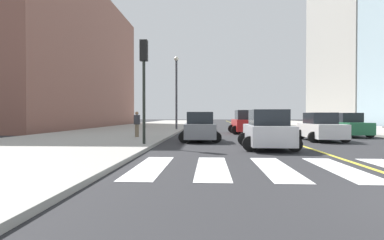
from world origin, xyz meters
name	(u,v)px	position (x,y,z in m)	size (l,w,h in m)	color
sidewalk_kerb_west	(118,133)	(-12.20, 20.00, 0.07)	(10.00, 120.00, 0.15)	#9E9B93
crosswalk_paint	(373,169)	(0.00, 4.00, 0.01)	(13.50, 4.00, 0.01)	silver
lane_divider_paint	(240,126)	(0.00, 40.00, 0.01)	(0.16, 80.00, 0.01)	yellow
parking_garage_concrete	(373,42)	(27.21, 55.52, 15.85)	(18.00, 24.00, 31.70)	#9E9B93
low_rise_brick_west	(42,60)	(-26.21, 32.89, 8.70)	(16.00, 32.00, 17.40)	brown
car_black_nearest	(261,120)	(2.10, 34.76, 0.88)	(2.68, 4.25, 1.88)	black
car_green_second	(348,126)	(5.25, 17.24, 0.79)	(2.47, 3.86, 1.69)	#236B42
car_red_third	(246,123)	(-1.55, 20.38, 0.91)	(2.79, 4.40, 1.94)	red
car_silver_fourth	(267,130)	(-1.95, 9.13, 0.83)	(2.51, 3.98, 1.77)	#B7B7BC
car_white_fifth	(321,128)	(2.05, 13.55, 0.78)	(2.37, 3.77, 1.68)	silver
car_gray_sixth	(200,128)	(-5.14, 12.89, 0.80)	(2.48, 3.88, 1.71)	slate
traffic_light_far_corner	(144,71)	(-7.71, 9.56, 3.63)	(0.36, 0.41, 4.96)	black
pedestrian_walking_west	(137,123)	(-9.14, 13.96, 1.04)	(0.40, 0.40, 1.61)	brown
fire_hydrant	(327,124)	(7.89, 27.90, 0.58)	(0.26, 0.26, 0.89)	red
street_lamp	(176,86)	(-7.82, 24.74, 4.39)	(0.44, 0.44, 7.17)	#38383D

